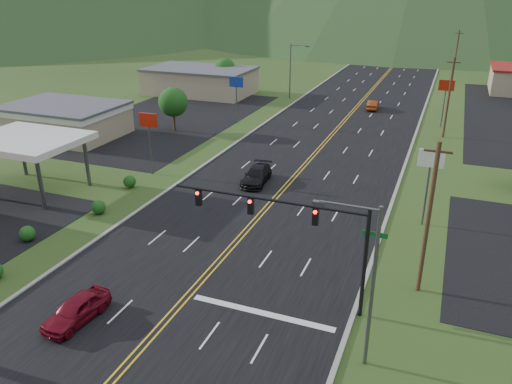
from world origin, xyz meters
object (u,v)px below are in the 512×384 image
(car_red_near, at_px, (76,310))
(traffic_signal, at_px, (298,224))
(streetlight_east, at_px, (367,277))
(car_dark_mid, at_px, (257,176))
(streetlight_west, at_px, (292,68))
(gas_canopy, at_px, (26,141))
(car_red_far, at_px, (373,105))

(car_red_near, bearing_deg, traffic_signal, 35.70)
(streetlight_east, height_order, car_dark_mid, streetlight_east)
(streetlight_east, height_order, streetlight_west, same)
(car_red_near, bearing_deg, gas_canopy, 144.96)
(gas_canopy, distance_m, car_dark_mid, 21.65)
(streetlight_west, bearing_deg, car_red_far, -12.42)
(car_red_far, bearing_deg, gas_canopy, 59.16)
(car_dark_mid, bearing_deg, car_red_far, 75.32)
(streetlight_west, relative_size, car_red_near, 2.03)
(car_red_far, bearing_deg, streetlight_east, 96.50)
(car_red_near, xyz_separation_m, car_red_far, (7.46, 59.46, -0.04))
(traffic_signal, height_order, car_red_far, traffic_signal)
(traffic_signal, relative_size, car_dark_mid, 2.47)
(traffic_signal, height_order, car_dark_mid, traffic_signal)
(streetlight_east, relative_size, streetlight_west, 1.00)
(streetlight_west, distance_m, car_red_far, 15.35)
(car_dark_mid, bearing_deg, traffic_signal, -67.20)
(streetlight_east, height_order, gas_canopy, streetlight_east)
(streetlight_east, xyz_separation_m, car_red_far, (-8.52, 56.84, -4.46))
(streetlight_east, bearing_deg, streetlight_west, 110.86)
(streetlight_west, bearing_deg, gas_canopy, -102.13)
(traffic_signal, bearing_deg, streetlight_west, 107.97)
(traffic_signal, distance_m, car_dark_mid, 20.43)
(gas_canopy, distance_m, car_red_far, 51.34)
(traffic_signal, bearing_deg, car_red_near, -149.61)
(streetlight_west, relative_size, car_red_far, 2.06)
(streetlight_west, xyz_separation_m, car_red_far, (14.34, -3.16, -4.46))
(traffic_signal, relative_size, streetlight_east, 1.46)
(car_dark_mid, bearing_deg, streetlight_west, 97.13)
(gas_canopy, distance_m, car_red_near, 22.95)
(streetlight_west, xyz_separation_m, gas_canopy, (-10.32, -48.00, -0.31))
(traffic_signal, relative_size, car_red_near, 2.96)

